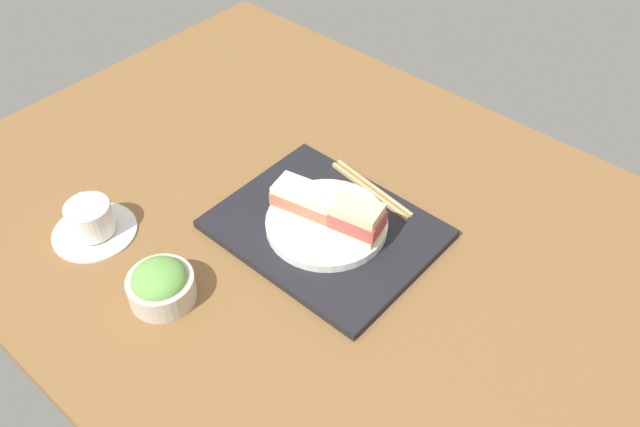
% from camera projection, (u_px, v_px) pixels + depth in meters
% --- Properties ---
extents(ground_plane, '(1.40, 1.00, 0.03)m').
position_uv_depth(ground_plane, '(316.00, 229.00, 1.16)').
color(ground_plane, brown).
extents(serving_tray, '(0.36, 0.29, 0.02)m').
position_uv_depth(serving_tray, '(326.00, 229.00, 1.13)').
color(serving_tray, black).
rests_on(serving_tray, ground_plane).
extents(sandwich_plate, '(0.21, 0.21, 0.02)m').
position_uv_depth(sandwich_plate, '(327.00, 223.00, 1.11)').
color(sandwich_plate, white).
rests_on(sandwich_plate, serving_tray).
extents(sandwich_near, '(0.09, 0.07, 0.06)m').
position_uv_depth(sandwich_near, '(357.00, 219.00, 1.07)').
color(sandwich_near, beige).
rests_on(sandwich_near, sandwich_plate).
extents(sandwich_middle, '(0.09, 0.07, 0.05)m').
position_uv_depth(sandwich_middle, '(327.00, 209.00, 1.09)').
color(sandwich_middle, beige).
rests_on(sandwich_middle, sandwich_plate).
extents(sandwich_far, '(0.09, 0.07, 0.05)m').
position_uv_depth(sandwich_far, '(298.00, 197.00, 1.11)').
color(sandwich_far, '#EFE5C1').
rests_on(sandwich_far, sandwich_plate).
extents(salad_bowl, '(0.11, 0.11, 0.07)m').
position_uv_depth(salad_bowl, '(161.00, 284.00, 1.01)').
color(salad_bowl, beige).
rests_on(salad_bowl, ground_plane).
extents(chopsticks_pair, '(0.19, 0.05, 0.01)m').
position_uv_depth(chopsticks_pair, '(371.00, 189.00, 1.18)').
color(chopsticks_pair, tan).
rests_on(chopsticks_pair, serving_tray).
extents(coffee_cup, '(0.15, 0.15, 0.06)m').
position_uv_depth(coffee_cup, '(91.00, 221.00, 1.11)').
color(coffee_cup, white).
rests_on(coffee_cup, ground_plane).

